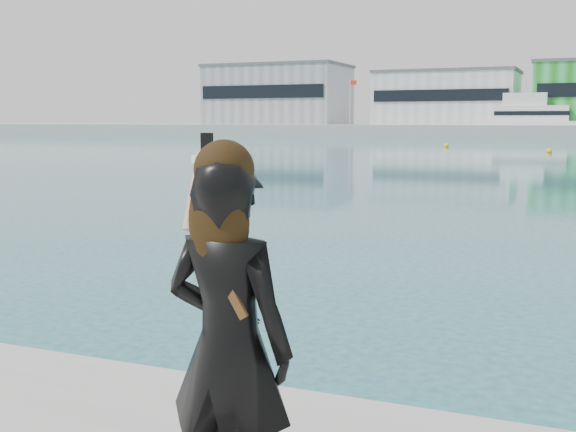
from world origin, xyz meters
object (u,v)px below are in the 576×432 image
object	(u,v)px
woman	(228,336)
buoy_near	(549,153)
buoy_far	(446,147)
motor_yacht	(535,121)

from	to	relation	value
woman	buoy_near	bearing A→B (deg)	-84.08
buoy_near	woman	xyz separation A→B (m)	(1.77, -61.96, 1.73)
buoy_near	woman	world-z (taller)	woman
buoy_far	motor_yacht	bearing A→B (deg)	83.66
motor_yacht	buoy_far	bearing A→B (deg)	-97.68
motor_yacht	woman	world-z (taller)	motor_yacht
woman	buoy_far	bearing A→B (deg)	-76.06
motor_yacht	buoy_far	xyz separation A→B (m)	(-5.23, -47.08, -2.60)
motor_yacht	woman	size ratio (longest dim) A/B	10.79
motor_yacht	buoy_near	distance (m)	57.01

